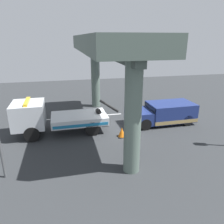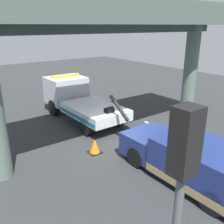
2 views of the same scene
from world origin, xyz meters
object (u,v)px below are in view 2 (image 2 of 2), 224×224
at_px(traffic_cone_orange, 95,146).
at_px(traffic_light_near, 178,197).
at_px(tow_truck_white, 77,98).
at_px(towed_van_green, 191,161).

bearing_deg(traffic_cone_orange, traffic_light_near, 155.97).
relative_size(tow_truck_white, towed_van_green, 1.39).
distance_m(towed_van_green, traffic_cone_orange, 4.22).
distance_m(tow_truck_white, traffic_light_near, 12.58).
relative_size(traffic_light_near, traffic_cone_orange, 7.05).
height_order(towed_van_green, traffic_cone_orange, towed_van_green).
distance_m(tow_truck_white, towed_van_green, 8.43).
distance_m(towed_van_green, traffic_light_near, 6.21).
bearing_deg(traffic_light_near, towed_van_green, -57.55).
bearing_deg(towed_van_green, tow_truck_white, 0.08).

